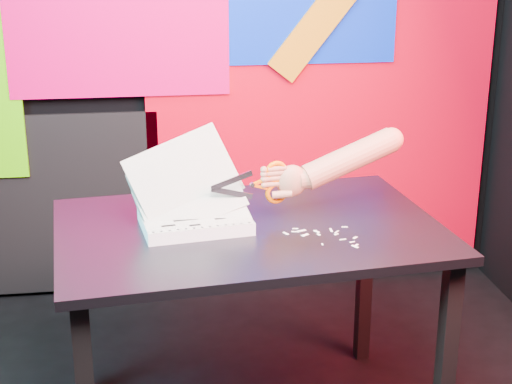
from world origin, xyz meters
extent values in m
cube|color=black|center=(0.00, 1.50, 1.35)|extent=(3.00, 0.01, 2.70)
cube|color=black|center=(0.00, -1.50, 1.35)|extent=(3.00, 0.01, 2.70)
cube|color=red|center=(0.65, 1.47, 0.85)|extent=(1.60, 0.02, 1.60)
cube|color=#EF0058|center=(-0.25, 1.45, 1.35)|extent=(0.95, 0.02, 0.80)
cube|color=black|center=(-0.75, 1.47, 0.45)|extent=(1.30, 0.02, 0.85)
cube|color=black|center=(-0.41, 0.62, 0.36)|extent=(0.05, 0.05, 0.72)
cube|color=black|center=(0.75, 0.04, 0.36)|extent=(0.05, 0.05, 0.72)
cube|color=black|center=(0.68, 0.73, 0.36)|extent=(0.05, 0.05, 0.72)
cube|color=#27262E|center=(0.17, 0.33, 0.73)|extent=(1.29, 0.93, 0.03)
cube|color=white|center=(0.00, 0.34, 0.77)|extent=(0.36, 0.29, 0.04)
cube|color=white|center=(0.00, 0.34, 0.79)|extent=(0.36, 0.29, 0.00)
cube|color=white|center=(0.00, 0.34, 0.80)|extent=(0.36, 0.27, 0.10)
cube|color=white|center=(-0.01, 0.36, 0.82)|extent=(0.38, 0.26, 0.18)
cube|color=white|center=(-0.02, 0.37, 0.87)|extent=(0.39, 0.23, 0.25)
cube|color=white|center=(-0.03, 0.39, 0.91)|extent=(0.39, 0.20, 0.29)
cylinder|color=black|center=(-0.13, 0.21, 0.79)|extent=(0.01, 0.01, 0.00)
cylinder|color=black|center=(-0.11, 0.22, 0.79)|extent=(0.01, 0.01, 0.00)
cylinder|color=black|center=(-0.09, 0.22, 0.79)|extent=(0.01, 0.01, 0.00)
cylinder|color=black|center=(-0.06, 0.22, 0.79)|extent=(0.01, 0.01, 0.00)
cylinder|color=black|center=(-0.04, 0.23, 0.79)|extent=(0.01, 0.01, 0.00)
cylinder|color=black|center=(-0.01, 0.23, 0.79)|extent=(0.01, 0.01, 0.00)
cylinder|color=black|center=(0.01, 0.23, 0.79)|extent=(0.01, 0.01, 0.00)
cylinder|color=black|center=(0.04, 0.24, 0.79)|extent=(0.01, 0.01, 0.00)
cylinder|color=black|center=(0.06, 0.24, 0.79)|extent=(0.01, 0.01, 0.00)
cylinder|color=black|center=(0.09, 0.24, 0.79)|extent=(0.01, 0.01, 0.00)
cylinder|color=black|center=(0.11, 0.25, 0.79)|extent=(0.01, 0.01, 0.00)
cylinder|color=black|center=(0.13, 0.25, 0.79)|extent=(0.01, 0.01, 0.00)
cylinder|color=black|center=(0.16, 0.25, 0.79)|extent=(0.01, 0.01, 0.00)
cylinder|color=black|center=(-0.17, 0.43, 0.79)|extent=(0.01, 0.01, 0.00)
cylinder|color=black|center=(-0.14, 0.43, 0.79)|extent=(0.01, 0.01, 0.00)
cylinder|color=black|center=(-0.12, 0.44, 0.79)|extent=(0.01, 0.01, 0.00)
cylinder|color=black|center=(-0.09, 0.44, 0.79)|extent=(0.01, 0.01, 0.00)
cylinder|color=black|center=(-0.07, 0.44, 0.79)|extent=(0.01, 0.01, 0.00)
cylinder|color=black|center=(-0.04, 0.45, 0.79)|extent=(0.01, 0.01, 0.00)
cylinder|color=black|center=(-0.02, 0.45, 0.79)|extent=(0.01, 0.01, 0.00)
cylinder|color=black|center=(0.01, 0.45, 0.79)|extent=(0.01, 0.01, 0.00)
cylinder|color=black|center=(0.03, 0.46, 0.79)|extent=(0.01, 0.01, 0.00)
cylinder|color=black|center=(0.05, 0.46, 0.79)|extent=(0.01, 0.01, 0.00)
cylinder|color=black|center=(0.08, 0.47, 0.79)|extent=(0.01, 0.01, 0.00)
cylinder|color=black|center=(0.10, 0.47, 0.79)|extent=(0.01, 0.01, 0.00)
cylinder|color=black|center=(0.13, 0.47, 0.79)|extent=(0.01, 0.01, 0.00)
cube|color=black|center=(-0.09, 0.37, 0.79)|extent=(0.06, 0.02, 0.00)
cube|color=black|center=(0.01, 0.37, 0.79)|extent=(0.04, 0.02, 0.00)
cube|color=black|center=(-0.03, 0.30, 0.79)|extent=(0.08, 0.02, 0.00)
cube|color=black|center=(0.07, 0.30, 0.79)|extent=(0.04, 0.02, 0.00)
cube|color=black|center=(-0.09, 0.26, 0.79)|extent=(0.04, 0.02, 0.00)
cube|color=black|center=(0.03, 0.42, 0.79)|extent=(0.05, 0.02, 0.00)
cube|color=black|center=(-0.01, 0.25, 0.79)|extent=(0.04, 0.02, 0.00)
cube|color=#A9AAAE|center=(0.12, 0.35, 0.90)|extent=(0.14, 0.03, 0.06)
cube|color=#A9AAAE|center=(0.12, 0.35, 0.86)|extent=(0.14, 0.03, 0.06)
cylinder|color=#A9AAAE|center=(0.18, 0.36, 0.88)|extent=(0.02, 0.01, 0.01)
cube|color=#E05D00|center=(0.21, 0.36, 0.87)|extent=(0.05, 0.02, 0.02)
cube|color=#E05D00|center=(0.21, 0.36, 0.89)|extent=(0.05, 0.02, 0.02)
torus|color=#E05D00|center=(0.26, 0.37, 0.91)|extent=(0.08, 0.03, 0.07)
torus|color=#E05D00|center=(0.26, 0.37, 0.84)|extent=(0.08, 0.03, 0.07)
ellipsoid|color=#B76752|center=(0.31, 0.38, 0.88)|extent=(0.10, 0.06, 0.11)
cylinder|color=#B76752|center=(0.26, 0.37, 0.87)|extent=(0.08, 0.03, 0.02)
cylinder|color=#B76752|center=(0.26, 0.37, 0.89)|extent=(0.08, 0.03, 0.02)
cylinder|color=#B76752|center=(0.26, 0.37, 0.91)|extent=(0.07, 0.03, 0.02)
cylinder|color=#B76752|center=(0.26, 0.37, 0.92)|extent=(0.06, 0.03, 0.02)
cylinder|color=#B76752|center=(0.28, 0.36, 0.84)|extent=(0.07, 0.03, 0.03)
cylinder|color=#B76752|center=(0.36, 0.39, 0.88)|extent=(0.07, 0.08, 0.07)
cylinder|color=#B76752|center=(0.51, 0.41, 0.94)|extent=(0.34, 0.14, 0.19)
sphere|color=#B76752|center=(0.66, 0.44, 0.99)|extent=(0.08, 0.08, 0.08)
cube|color=white|center=(0.37, 0.15, 0.75)|extent=(0.01, 0.01, 0.00)
cube|color=white|center=(0.33, 0.26, 0.75)|extent=(0.03, 0.02, 0.00)
cube|color=white|center=(0.48, 0.18, 0.75)|extent=(0.02, 0.02, 0.00)
cube|color=white|center=(0.27, 0.25, 0.75)|extent=(0.02, 0.03, 0.00)
cube|color=white|center=(0.31, 0.28, 0.75)|extent=(0.02, 0.01, 0.00)
cube|color=white|center=(0.37, 0.23, 0.75)|extent=(0.01, 0.02, 0.00)
cube|color=white|center=(0.42, 0.26, 0.75)|extent=(0.01, 0.03, 0.00)
cube|color=white|center=(0.33, 0.23, 0.75)|extent=(0.03, 0.02, 0.00)
cube|color=white|center=(0.37, 0.25, 0.75)|extent=(0.02, 0.02, 0.00)
cube|color=white|center=(0.47, 0.13, 0.75)|extent=(0.02, 0.02, 0.00)
cube|color=white|center=(0.46, 0.12, 0.75)|extent=(0.02, 0.02, 0.00)
cube|color=white|center=(0.43, 0.24, 0.75)|extent=(0.02, 0.02, 0.00)
cube|color=white|center=(0.31, 0.26, 0.75)|extent=(0.02, 0.01, 0.00)
cube|color=white|center=(0.46, 0.15, 0.75)|extent=(0.02, 0.01, 0.00)
cube|color=white|center=(0.44, 0.18, 0.75)|extent=(0.02, 0.01, 0.00)
cube|color=white|center=(0.47, 0.28, 0.75)|extent=(0.02, 0.01, 0.00)
cube|color=white|center=(0.43, 0.22, 0.75)|extent=(0.02, 0.01, 0.00)
camera|label=1|loc=(-0.13, -1.99, 1.66)|focal=55.00mm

